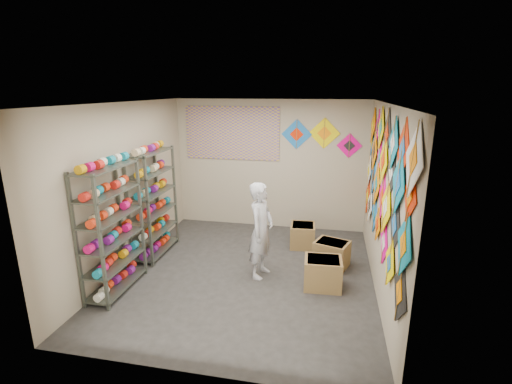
% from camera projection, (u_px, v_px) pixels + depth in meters
% --- Properties ---
extents(ground, '(4.50, 4.50, 0.00)m').
position_uv_depth(ground, '(246.00, 273.00, 6.02)').
color(ground, '#2A2825').
extents(room_walls, '(4.50, 4.50, 4.50)m').
position_uv_depth(room_walls, '(246.00, 175.00, 5.58)').
color(room_walls, tan).
rests_on(room_walls, ground).
extents(shelf_rack_front, '(0.40, 1.10, 1.90)m').
position_uv_depth(shelf_rack_front, '(112.00, 230.00, 5.30)').
color(shelf_rack_front, '#4C5147').
rests_on(shelf_rack_front, ground).
extents(shelf_rack_back, '(0.40, 1.10, 1.90)m').
position_uv_depth(shelf_rack_back, '(153.00, 203.00, 6.53)').
color(shelf_rack_back, '#4C5147').
rests_on(shelf_rack_back, ground).
extents(string_spools, '(0.12, 2.36, 0.12)m').
position_uv_depth(string_spools, '(134.00, 209.00, 5.89)').
color(string_spools, '#E80D6C').
rests_on(string_spools, ground).
extents(kite_wall_display, '(0.06, 4.35, 2.10)m').
position_uv_depth(kite_wall_display, '(383.00, 181.00, 5.16)').
color(kite_wall_display, black).
rests_on(kite_wall_display, room_walls).
extents(back_wall_kites, '(1.61, 0.02, 0.80)m').
position_uv_depth(back_wall_kites, '(320.00, 137.00, 7.41)').
color(back_wall_kites, blue).
rests_on(back_wall_kites, room_walls).
extents(poster, '(2.00, 0.01, 1.10)m').
position_uv_depth(poster, '(232.00, 133.00, 7.74)').
color(poster, '#614596').
rests_on(poster, room_walls).
extents(shopkeeper, '(0.72, 0.61, 1.53)m').
position_uv_depth(shopkeeper, '(261.00, 230.00, 5.78)').
color(shopkeeper, beige).
rests_on(shopkeeper, ground).
extents(carton_a, '(0.57, 0.48, 0.46)m').
position_uv_depth(carton_a, '(323.00, 273.00, 5.56)').
color(carton_a, olive).
rests_on(carton_a, ground).
extents(carton_b, '(0.65, 0.59, 0.44)m').
position_uv_depth(carton_b, '(331.00, 254.00, 6.23)').
color(carton_b, olive).
rests_on(carton_b, ground).
extents(carton_c, '(0.48, 0.52, 0.43)m').
position_uv_depth(carton_c, '(303.00, 235.00, 7.02)').
color(carton_c, olive).
rests_on(carton_c, ground).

